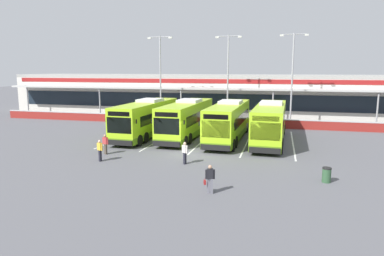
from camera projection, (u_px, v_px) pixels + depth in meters
ground_plane at (189, 153)px, 28.63m from camera, size 200.00×200.00×0.00m
terminal_building at (233, 94)px, 53.85m from camera, size 70.00×13.00×6.00m
red_barrier_wall at (219, 121)px, 42.40m from camera, size 60.00×0.40×1.10m
coach_bus_leftmost at (147, 119)px, 35.69m from camera, size 3.18×12.22×3.78m
coach_bus_left_centre at (187, 120)px, 35.24m from camera, size 3.18×12.22×3.78m
coach_bus_centre at (228, 122)px, 33.82m from camera, size 3.18×12.22×3.78m
coach_bus_right_centre at (270, 123)px, 32.80m from camera, size 3.18×12.22×3.78m
bay_stripe_far_west at (126, 135)px, 36.38m from camera, size 0.14×13.00×0.01m
bay_stripe_west at (164, 137)px, 35.37m from camera, size 0.14×13.00×0.01m
bay_stripe_mid_west at (205, 139)px, 34.36m from camera, size 0.14×13.00×0.01m
bay_stripe_centre at (247, 141)px, 33.35m from camera, size 0.14×13.00×0.01m
bay_stripe_mid_east at (293, 144)px, 32.34m from camera, size 0.14×13.00×0.01m
pedestrian_with_handbag at (210, 178)px, 19.28m from camera, size 0.65×0.38×1.62m
pedestrian_in_dark_coat at (100, 150)px, 26.08m from camera, size 0.53×0.39×1.62m
pedestrian_child at (185, 152)px, 25.31m from camera, size 0.50×0.41×1.62m
pedestrian_near_bin at (105, 144)px, 28.24m from camera, size 0.54×0.36×1.62m
lamp_post_west at (160, 73)px, 44.92m from camera, size 3.24×0.28×11.00m
lamp_post_centre at (228, 74)px, 43.76m from camera, size 3.24×0.28×11.00m
lamp_post_east at (292, 74)px, 41.47m from camera, size 3.24×0.28×11.00m
litter_bin at (327, 175)px, 21.22m from camera, size 0.54×0.54×0.93m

